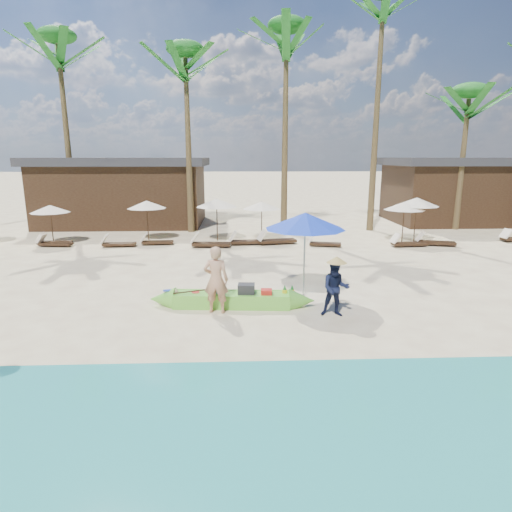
{
  "coord_description": "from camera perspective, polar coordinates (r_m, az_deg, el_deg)",
  "views": [
    {
      "loc": [
        -0.52,
        -11.04,
        4.36
      ],
      "look_at": [
        0.01,
        2.0,
        1.32
      ],
      "focal_mm": 30.0,
      "sensor_mm": 36.0,
      "label": 1
    }
  ],
  "objects": [
    {
      "name": "lounger_3_right",
      "position": [
        23.49,
        -25.39,
        1.6
      ],
      "size": [
        1.7,
        0.69,
        0.56
      ],
      "rotation": [
        0.0,
        0.0,
        -0.11
      ],
      "color": "#362516",
      "rests_on": "ground"
    },
    {
      "name": "resort_parasol_5",
      "position": [
        22.56,
        -5.27,
        7.07
      ],
      "size": [
        2.17,
        2.17,
        2.23
      ],
      "color": "#362516",
      "rests_on": "ground"
    },
    {
      "name": "pavilion_east",
      "position": [
        32.1,
        24.84,
        8.04
      ],
      "size": [
        8.8,
        6.6,
        4.3
      ],
      "color": "#362516",
      "rests_on": "ground"
    },
    {
      "name": "green_canoe",
      "position": [
        12.79,
        -3.24,
        -5.73
      ],
      "size": [
        5.5,
        0.96,
        0.7
      ],
      "rotation": [
        0.0,
        0.0,
        -0.07
      ],
      "color": "#69CB3D",
      "rests_on": "ground"
    },
    {
      "name": "palm_4",
      "position": [
        25.7,
        4.04,
        24.49
      ],
      "size": [
        2.08,
        2.08,
        11.7
      ],
      "color": "brown",
      "rests_on": "ground"
    },
    {
      "name": "lounger_5_left",
      "position": [
        21.17,
        -6.37,
        1.75
      ],
      "size": [
        2.0,
        0.76,
        0.67
      ],
      "rotation": [
        0.0,
        0.0,
        -0.08
      ],
      "color": "#362516",
      "rests_on": "ground"
    },
    {
      "name": "vendor_green",
      "position": [
        12.08,
        10.56,
        -4.28
      ],
      "size": [
        0.85,
        0.7,
        1.59
      ],
      "primitive_type": "imported",
      "rotation": [
        0.0,
        0.0,
        -0.14
      ],
      "color": "#121833",
      "rests_on": "ground"
    },
    {
      "name": "blue_umbrella",
      "position": [
        13.28,
        6.58,
        4.66
      ],
      "size": [
        2.5,
        2.5,
        2.69
      ],
      "color": "#99999E",
      "rests_on": "ground"
    },
    {
      "name": "resort_parasol_7",
      "position": [
        23.24,
        19.19,
        6.31
      ],
      "size": [
        2.05,
        2.05,
        2.11
      ],
      "color": "#362516",
      "rests_on": "ground"
    },
    {
      "name": "palm_2",
      "position": [
        28.35,
        -24.64,
        21.78
      ],
      "size": [
        2.08,
        2.08,
        11.33
      ],
      "color": "brown",
      "rests_on": "ground"
    },
    {
      "name": "resort_parasol_4",
      "position": [
        23.43,
        -14.38,
        6.66
      ],
      "size": [
        2.04,
        2.04,
        2.1
      ],
      "color": "#362516",
      "rests_on": "ground"
    },
    {
      "name": "wet_sand_strip",
      "position": [
        7.46,
        2.31,
        -22.61
      ],
      "size": [
        240.0,
        4.5,
        0.01
      ],
      "primitive_type": "cube",
      "color": "tan",
      "rests_on": "ground"
    },
    {
      "name": "resort_parasol_8",
      "position": [
        23.82,
        20.64,
        6.77
      ],
      "size": [
        2.24,
        2.24,
        2.3
      ],
      "color": "#362516",
      "rests_on": "ground"
    },
    {
      "name": "ground",
      "position": [
        11.88,
        0.36,
        -8.42
      ],
      "size": [
        240.0,
        240.0,
        0.0
      ],
      "primitive_type": "plane",
      "color": "#FBEBB9",
      "rests_on": "ground"
    },
    {
      "name": "lounger_3_left",
      "position": [
        23.9,
        -25.53,
        1.76
      ],
      "size": [
        1.7,
        0.62,
        0.57
      ],
      "rotation": [
        0.0,
        0.0,
        0.06
      ],
      "color": "#362516",
      "rests_on": "ground"
    },
    {
      "name": "lounger_4_right",
      "position": [
        22.23,
        -13.28,
        1.92
      ],
      "size": [
        1.65,
        0.58,
        0.55
      ],
      "rotation": [
        0.0,
        0.0,
        0.05
      ],
      "color": "#362516",
      "rests_on": "ground"
    },
    {
      "name": "pavilion_west",
      "position": [
        29.58,
        -17.16,
        8.32
      ],
      "size": [
        10.8,
        6.6,
        4.3
      ],
      "color": "#362516",
      "rests_on": "ground"
    },
    {
      "name": "palm_5",
      "position": [
        27.41,
        16.37,
        26.24
      ],
      "size": [
        2.08,
        2.08,
        13.6
      ],
      "color": "brown",
      "rests_on": "ground"
    },
    {
      "name": "lounger_8_left",
      "position": [
        23.24,
        22.58,
        1.81
      ],
      "size": [
        1.97,
        1.07,
        0.64
      ],
      "rotation": [
        0.0,
        0.0,
        -0.27
      ],
      "color": "#362516",
      "rests_on": "ground"
    },
    {
      "name": "palm_6",
      "position": [
        28.97,
        26.4,
        17.13
      ],
      "size": [
        2.08,
        2.08,
        8.51
      ],
      "color": "brown",
      "rests_on": "ground"
    },
    {
      "name": "palm_3",
      "position": [
        25.82,
        -9.31,
        22.34
      ],
      "size": [
        2.08,
        2.08,
        10.52
      ],
      "color": "brown",
      "rests_on": "ground"
    },
    {
      "name": "resort_parasol_6",
      "position": [
        22.69,
        0.76,
        6.77
      ],
      "size": [
        2.0,
        2.0,
        2.06
      ],
      "color": "#362516",
      "rests_on": "ground"
    },
    {
      "name": "lounger_7_right",
      "position": [
        22.47,
        19.44,
        1.68
      ],
      "size": [
        1.8,
        0.66,
        0.6
      ],
      "rotation": [
        0.0,
        0.0,
        0.07
      ],
      "color": "#362516",
      "rests_on": "ground"
    },
    {
      "name": "lounger_4_left",
      "position": [
        22.26,
        -18.08,
        1.65
      ],
      "size": [
        1.69,
        0.6,
        0.57
      ],
      "rotation": [
        0.0,
        0.0,
        0.05
      ],
      "color": "#362516",
      "rests_on": "ground"
    },
    {
      "name": "lounger_6_right",
      "position": [
        21.8,
        2.51,
        2.16
      ],
      "size": [
        2.08,
        1.03,
        0.68
      ],
      "rotation": [
        0.0,
        0.0,
        0.22
      ],
      "color": "#362516",
      "rests_on": "ground"
    },
    {
      "name": "lounger_7_left",
      "position": [
        21.52,
        8.91,
        1.75
      ],
      "size": [
        1.69,
        0.86,
        0.55
      ],
      "rotation": [
        0.0,
        0.0,
        -0.24
      ],
      "color": "#362516",
      "rests_on": "ground"
    },
    {
      "name": "tourist",
      "position": [
        12.14,
        -5.35,
        -3.18
      ],
      "size": [
        0.76,
        0.56,
        1.94
      ],
      "primitive_type": "imported",
      "rotation": [
        0.0,
        0.0,
        3.0
      ],
      "color": "tan",
      "rests_on": "ground"
    },
    {
      "name": "lounger_6_left",
      "position": [
        21.66,
        -1.4,
        2.06
      ],
      "size": [
        1.9,
        0.7,
        0.63
      ],
      "rotation": [
        0.0,
        0.0,
        0.07
      ],
      "color": "#362516",
      "rests_on": "ground"
    },
    {
      "name": "resort_parasol_3",
      "position": [
        24.06,
        -25.78,
        5.68
      ],
      "size": [
        1.93,
        1.93,
        1.99
      ],
      "color": "#362516",
      "rests_on": "ground"
    }
  ]
}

